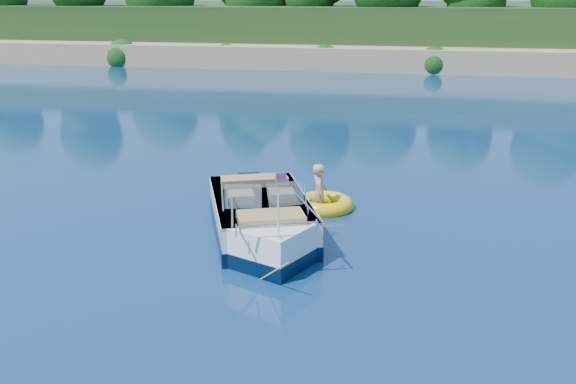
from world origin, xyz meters
name	(u,v)px	position (x,y,z in m)	size (l,w,h in m)	color
ground	(408,360)	(0.00, 0.00, 0.00)	(160.00, 160.00, 0.00)	#092043
shoreline	(434,33)	(0.00, 63.77, 0.98)	(170.00, 59.00, 6.00)	tan
motorboat	(263,222)	(-3.14, 4.04, 0.35)	(3.18, 5.04, 1.79)	white
tow_tube	(324,204)	(-2.22, 6.24, 0.10)	(1.52, 1.52, 0.37)	yellow
boy	(319,208)	(-2.34, 6.25, 0.00)	(0.54, 0.36, 1.49)	tan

